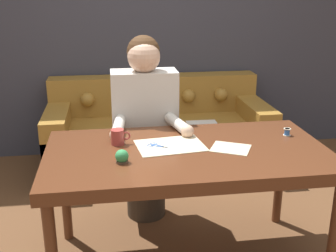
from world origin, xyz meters
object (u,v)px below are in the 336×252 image
mug (118,137)px  scissors (160,146)px  person (145,127)px  thread_spool (287,132)px  pin_cushion (122,157)px  dining_table (187,161)px  couch (158,135)px

mug → scissors: bearing=-18.5°
person → scissors: (0.03, -0.54, 0.07)m
thread_spool → pin_cushion: pin_cushion is taller
dining_table → thread_spool: thread_spool is taller
couch → person: person is taller
dining_table → person: (-0.18, 0.60, 0.01)m
dining_table → person: size_ratio=1.21×
couch → thread_spool: couch is taller
dining_table → scissors: size_ratio=7.59×
mug → pin_cushion: bearing=-87.8°
dining_table → scissors: (-0.15, 0.06, 0.07)m
thread_spool → scissors: bearing=-174.4°
person → pin_cushion: 0.76m
couch → pin_cushion: (-0.39, -1.63, 0.48)m
couch → mug: (-0.40, -1.36, 0.49)m
mug → thread_spool: 1.03m
scissors → mug: (-0.23, 0.08, 0.04)m
thread_spool → pin_cushion: bearing=-165.1°
dining_table → person: 0.63m
mug → thread_spool: bearing=0.0°
dining_table → scissors: bearing=158.5°
couch → pin_cushion: size_ratio=27.66×
mug → pin_cushion: 0.27m
scissors → mug: mug is taller
couch → person: bearing=-102.6°
thread_spool → couch: bearing=114.9°
person → scissors: size_ratio=6.27×
person → mug: (-0.20, -0.46, 0.11)m
person → pin_cushion: bearing=-104.4°
dining_table → thread_spool: 0.67m
couch → pin_cushion: bearing=-103.4°
person → pin_cushion: (-0.19, -0.73, 0.10)m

